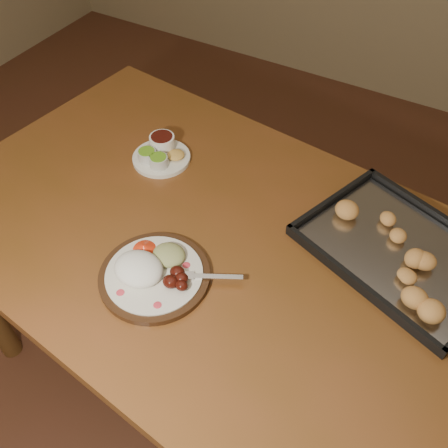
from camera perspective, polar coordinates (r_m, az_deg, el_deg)
The scene contains 5 objects.
ground at distance 1.95m, azimuth -7.16°, elevation -12.44°, with size 4.00×4.00×0.00m, color #4F281B.
dining_table at distance 1.30m, azimuth -0.48°, elevation -4.50°, with size 1.60×1.09×0.75m.
dinner_plate at distance 1.15m, azimuth -8.22°, elevation -5.39°, with size 0.31×0.25×0.06m.
condiment_saucer at distance 1.43m, azimuth -7.27°, elevation 8.03°, with size 0.16×0.16×0.06m.
baking_tray at distance 1.25m, azimuth 19.61°, elevation -2.77°, with size 0.53×0.46×0.05m.
Camera 1 is at (0.68, -0.72, 1.68)m, focal length 40.00 mm.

